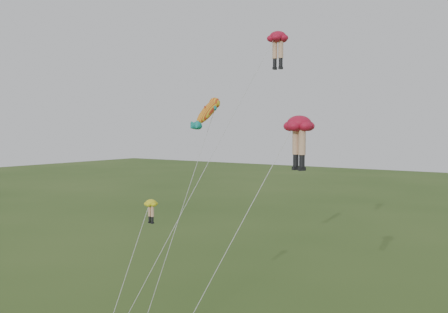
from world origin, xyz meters
The scene contains 4 objects.
legs_kite_red_high centered at (2.57, 11.39, 20.25)m, with size 4.96×14.73×21.12m.
legs_kite_red_mid centered at (8.90, 2.09, 13.98)m, with size 6.95×6.74×14.75m.
legs_kite_yellow centered at (-1.36, 2.10, 8.79)m, with size 1.02×5.93×9.65m.
fish_kite centered at (-2.20, 9.54, 15.33)m, with size 2.10×11.53×16.74m.
Camera 1 is at (20.08, -20.62, 14.09)m, focal length 40.00 mm.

